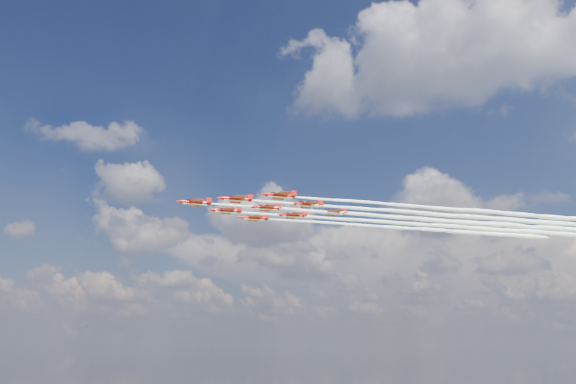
% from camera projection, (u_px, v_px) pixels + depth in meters
% --- Properties ---
extents(jet_lead, '(88.62, 88.00, 2.68)m').
position_uv_depth(jet_lead, '(372.00, 215.00, 184.92)').
color(jet_lead, '#BC0F0A').
extents(jet_row2_port, '(88.62, 88.00, 2.68)m').
position_uv_depth(jet_row2_port, '(413.00, 213.00, 180.97)').
color(jet_row2_port, '#BC0F0A').
extents(jet_row2_starb, '(88.62, 88.00, 2.68)m').
position_uv_depth(jet_row2_starb, '(391.00, 222.00, 195.11)').
color(jet_row2_starb, '#BC0F0A').
extents(jet_row3_port, '(88.62, 88.00, 2.68)m').
position_uv_depth(jet_row3_port, '(457.00, 210.00, 177.03)').
color(jet_row3_port, '#BC0F0A').
extents(jet_row3_centre, '(88.62, 88.00, 2.68)m').
position_uv_depth(jet_row3_centre, '(431.00, 220.00, 191.16)').
color(jet_row3_centre, '#BC0F0A').
extents(jet_row3_starb, '(88.62, 88.00, 2.68)m').
position_uv_depth(jet_row3_starb, '(409.00, 228.00, 205.30)').
color(jet_row3_starb, '#BC0F0A').
extents(jet_row4_port, '(88.62, 88.00, 2.68)m').
position_uv_depth(jet_row4_port, '(472.00, 217.00, 187.22)').
color(jet_row4_port, '#BC0F0A').
extents(jet_row4_starb, '(88.62, 88.00, 2.68)m').
position_uv_depth(jet_row4_starb, '(447.00, 226.00, 201.36)').
color(jet_row4_starb, '#BC0F0A').
extents(jet_tail, '(88.62, 88.00, 2.68)m').
position_uv_depth(jet_tail, '(487.00, 224.00, 197.41)').
color(jet_tail, '#BC0F0A').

